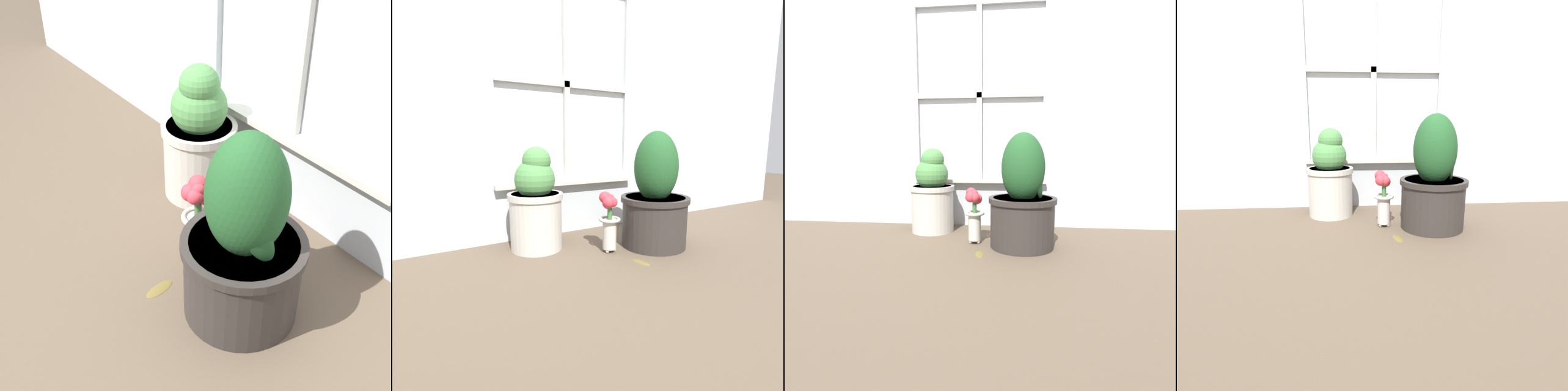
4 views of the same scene
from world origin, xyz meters
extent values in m
plane|color=brown|center=(0.00, 0.00, 0.00)|extent=(10.00, 10.00, 0.00)
cube|color=#B2B7BC|center=(0.00, 0.63, 0.17)|extent=(0.88, 0.05, 0.34)
cube|color=white|center=(0.00, 0.64, 0.92)|extent=(0.88, 0.02, 1.17)
cube|color=#BCB7AD|center=(0.00, 0.61, 0.92)|extent=(0.04, 0.02, 1.17)
cube|color=#BCB7AD|center=(0.00, 0.61, 0.92)|extent=(0.88, 0.02, 0.04)
cube|color=#BCB7AD|center=(0.00, 0.58, 0.33)|extent=(0.94, 0.06, 0.02)
cylinder|color=#B7B2A8|center=(-0.29, 0.41, 0.15)|extent=(0.28, 0.28, 0.31)
cylinder|color=#B7B2A8|center=(-0.29, 0.41, 0.29)|extent=(0.29, 0.29, 0.03)
cylinder|color=#38281E|center=(-0.29, 0.41, 0.30)|extent=(0.26, 0.26, 0.01)
sphere|color=#477F42|center=(-0.29, 0.41, 0.38)|extent=(0.22, 0.22, 0.22)
sphere|color=#477F42|center=(-0.28, 0.40, 0.48)|extent=(0.15, 0.15, 0.15)
ellipsoid|color=#477F42|center=(-0.30, 0.34, 0.37)|extent=(0.09, 0.04, 0.13)
cylinder|color=#2D2826|center=(0.29, 0.12, 0.14)|extent=(0.35, 0.35, 0.28)
cylinder|color=#2D2826|center=(0.29, 0.12, 0.27)|extent=(0.38, 0.38, 0.03)
cylinder|color=#38281E|center=(0.29, 0.12, 0.28)|extent=(0.33, 0.33, 0.01)
ellipsoid|color=#1E4C23|center=(0.29, 0.12, 0.44)|extent=(0.24, 0.24, 0.39)
ellipsoid|color=#1E4C23|center=(0.38, 0.09, 0.37)|extent=(0.09, 0.16, 0.22)
sphere|color=#BCB7AD|center=(0.02, 0.19, 0.01)|extent=(0.02, 0.02, 0.02)
sphere|color=#BCB7AD|center=(0.00, 0.15, 0.01)|extent=(0.02, 0.02, 0.02)
sphere|color=#BCB7AD|center=(0.04, 0.15, 0.01)|extent=(0.02, 0.02, 0.02)
cylinder|color=#BCB7AD|center=(0.02, 0.16, 0.10)|extent=(0.07, 0.07, 0.16)
torus|color=#BCB7AD|center=(0.02, 0.16, 0.18)|extent=(0.11, 0.11, 0.02)
cylinder|color=#386633|center=(0.02, 0.16, 0.22)|extent=(0.02, 0.02, 0.09)
sphere|color=#C6333D|center=(0.02, 0.16, 0.29)|extent=(0.04, 0.04, 0.04)
sphere|color=#C6333D|center=(0.03, 0.19, 0.26)|extent=(0.06, 0.06, 0.06)
sphere|color=#C6333D|center=(0.00, 0.18, 0.29)|extent=(0.06, 0.06, 0.06)
sphere|color=#C6333D|center=(0.00, 0.14, 0.27)|extent=(0.06, 0.06, 0.06)
sphere|color=#C6333D|center=(0.02, 0.15, 0.27)|extent=(0.06, 0.06, 0.06)
ellipsoid|color=brown|center=(0.07, -0.04, 0.00)|extent=(0.06, 0.12, 0.01)
camera|label=1|loc=(1.16, -0.71, 1.32)|focal=50.00mm
camera|label=2|loc=(-0.86, -1.12, 0.58)|focal=28.00mm
camera|label=3|loc=(0.24, -1.56, 0.53)|focal=28.00mm
camera|label=4|loc=(-0.18, -1.51, 0.60)|focal=28.00mm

